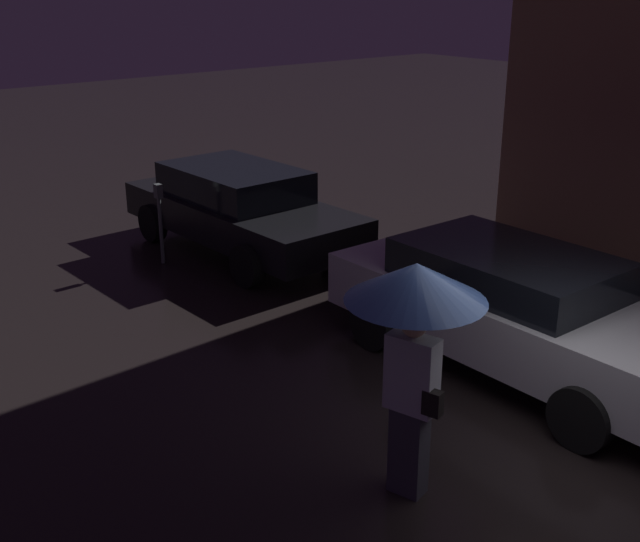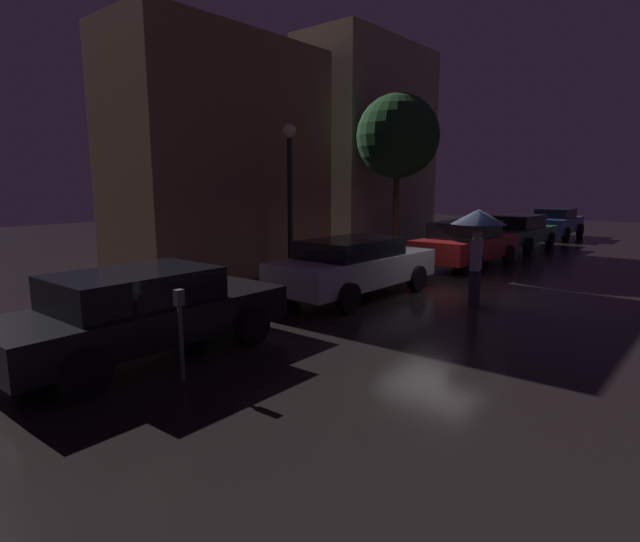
# 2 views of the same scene
# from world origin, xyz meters

# --- Properties ---
(ground_plane) EXTENTS (60.00, 60.00, 0.00)m
(ground_plane) POSITION_xyz_m (0.00, 0.00, 0.00)
(ground_plane) COLOR black
(building_facade_left) EXTENTS (6.64, 3.00, 6.87)m
(building_facade_left) POSITION_xyz_m (-1.47, 6.50, 3.43)
(building_facade_left) COLOR #8C664C
(building_facade_left) RESTS_ON ground
(building_facade_right) EXTENTS (6.25, 3.00, 8.20)m
(building_facade_right) POSITION_xyz_m (6.10, 6.50, 4.10)
(building_facade_right) COLOR gray
(building_facade_right) RESTS_ON ground
(parked_car_black) EXTENTS (4.61, 2.00, 1.38)m
(parked_car_black) POSITION_xyz_m (-7.26, 1.45, 0.73)
(parked_car_black) COLOR black
(parked_car_black) RESTS_ON ground
(parked_car_silver) EXTENTS (4.69, 1.96, 1.41)m
(parked_car_silver) POSITION_xyz_m (-1.68, 1.42, 0.76)
(parked_car_silver) COLOR #B7B7BF
(parked_car_silver) RESTS_ON ground
(parked_car_red) EXTENTS (4.65, 1.98, 1.49)m
(parked_car_red) POSITION_xyz_m (4.33, 1.26, 0.77)
(parked_car_red) COLOR maroon
(parked_car_red) RESTS_ON ground
(parked_car_green) EXTENTS (4.69, 1.97, 1.41)m
(parked_car_green) POSITION_xyz_m (10.06, 1.51, 0.74)
(parked_car_green) COLOR #1E5638
(parked_car_green) RESTS_ON ground
(parked_car_blue) EXTENTS (4.30, 1.88, 1.49)m
(parked_car_blue) POSITION_xyz_m (15.42, 1.48, 0.79)
(parked_car_blue) COLOR navy
(parked_car_blue) RESTS_ON ground
(pedestrian_with_umbrella) EXTENTS (1.18, 1.18, 2.16)m
(pedestrian_with_umbrella) POSITION_xyz_m (-0.77, -1.22, 1.75)
(pedestrian_with_umbrella) COLOR #383842
(pedestrian_with_umbrella) RESTS_ON ground
(parking_meter) EXTENTS (0.12, 0.10, 1.29)m
(parking_meter) POSITION_xyz_m (-7.49, 0.10, 0.80)
(parking_meter) COLOR #4C5154
(parking_meter) RESTS_ON ground
(street_lamp_near) EXTENTS (0.39, 0.39, 4.31)m
(street_lamp_near) POSITION_xyz_m (-1.10, 4.10, 2.89)
(street_lamp_near) COLOR black
(street_lamp_near) RESTS_ON ground
(street_tree) EXTENTS (2.75, 2.75, 5.63)m
(street_tree) POSITION_xyz_m (3.40, 3.43, 4.24)
(street_tree) COLOR #473323
(street_tree) RESTS_ON ground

